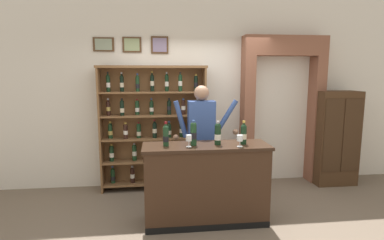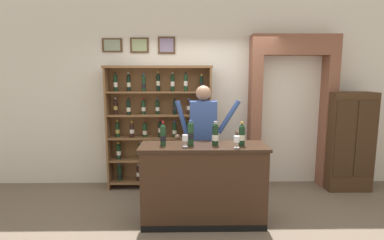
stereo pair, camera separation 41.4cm
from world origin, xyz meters
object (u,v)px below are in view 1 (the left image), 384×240
object	(u,v)px
side_cabinet	(335,138)
wine_glass_spare	(189,138)
wine_shelf	(153,125)
shopkeeper	(202,132)
tasting_counter	(206,184)
wine_glass_left	(240,139)
tasting_bottle_prosecco	(244,134)
tasting_bottle_rosso	(193,133)
tasting_bottle_riserva	(218,133)
tasting_bottle_chianti	(166,135)

from	to	relation	value
side_cabinet	wine_glass_spare	world-z (taller)	side_cabinet
wine_shelf	side_cabinet	bearing A→B (deg)	-2.50
wine_shelf	wine_glass_spare	distance (m)	1.44
shopkeeper	tasting_counter	bearing A→B (deg)	-92.59
side_cabinet	wine_glass_left	distance (m)	2.47
tasting_counter	tasting_bottle_prosecco	world-z (taller)	tasting_bottle_prosecco
tasting_bottle_rosso	tasting_bottle_riserva	xyz separation A→B (m)	(0.31, 0.00, -0.01)
tasting_bottle_chianti	tasting_bottle_prosecco	size ratio (longest dim) A/B	1.01
wine_shelf	side_cabinet	size ratio (longest dim) A/B	1.26
tasting_bottle_chianti	wine_glass_left	xyz separation A→B (m)	(0.90, -0.15, -0.03)
shopkeeper	tasting_bottle_prosecco	size ratio (longest dim) A/B	5.82
tasting_bottle_riserva	wine_glass_left	xyz separation A→B (m)	(0.25, -0.15, -0.04)
tasting_counter	tasting_bottle_chianti	size ratio (longest dim) A/B	5.27
tasting_bottle_rosso	side_cabinet	bearing A→B (deg)	23.78
tasting_bottle_rosso	tasting_bottle_prosecco	bearing A→B (deg)	-1.13
tasting_counter	tasting_bottle_chianti	xyz separation A→B (m)	(-0.51, 0.00, 0.65)
tasting_bottle_rosso	tasting_bottle_chianti	bearing A→B (deg)	178.22
tasting_bottle_riserva	wine_glass_left	distance (m)	0.29
tasting_bottle_riserva	tasting_bottle_rosso	bearing A→B (deg)	-179.25
wine_glass_spare	shopkeeper	bearing A→B (deg)	68.89
tasting_bottle_rosso	tasting_bottle_prosecco	xyz separation A→B (m)	(0.64, -0.01, -0.02)
tasting_bottle_prosecco	wine_glass_spare	xyz separation A→B (m)	(-0.71, -0.06, -0.03)
wine_glass_left	tasting_counter	bearing A→B (deg)	158.82
shopkeeper	tasting_bottle_chianti	distance (m)	0.79
wine_glass_spare	tasting_bottle_riserva	bearing A→B (deg)	12.04
shopkeeper	tasting_bottle_riserva	world-z (taller)	shopkeeper
tasting_counter	tasting_bottle_rosso	size ratio (longest dim) A/B	5.05
tasting_bottle_chianti	wine_shelf	bearing A→B (deg)	97.29
tasting_bottle_chianti	tasting_bottle_riserva	world-z (taller)	tasting_bottle_chianti
wine_glass_left	tasting_bottle_riserva	bearing A→B (deg)	149.02
tasting_bottle_rosso	tasting_bottle_riserva	bearing A→B (deg)	0.75
side_cabinet	shopkeeper	distance (m)	2.52
wine_shelf	tasting_bottle_riserva	xyz separation A→B (m)	(0.82, -1.29, 0.10)
wine_glass_spare	tasting_bottle_chianti	bearing A→B (deg)	162.55
shopkeeper	tasting_bottle_rosso	distance (m)	0.63
side_cabinet	wine_glass_left	world-z (taller)	side_cabinet
tasting_bottle_chianti	tasting_bottle_riserva	xyz separation A→B (m)	(0.65, -0.01, 0.01)
tasting_counter	tasting_bottle_chianti	bearing A→B (deg)	179.73
tasting_counter	tasting_bottle_rosso	xyz separation A→B (m)	(-0.16, -0.01, 0.67)
shopkeeper	tasting_bottle_prosecco	distance (m)	0.76
tasting_bottle_chianti	tasting_bottle_rosso	size ratio (longest dim) A/B	0.96
wine_shelf	shopkeeper	world-z (taller)	wine_shelf
side_cabinet	shopkeeper	world-z (taller)	shopkeeper
wine_shelf	wine_glass_left	xyz separation A→B (m)	(1.06, -1.44, 0.06)
tasting_bottle_chianti	side_cabinet	bearing A→B (deg)	21.10
tasting_counter	wine_glass_spare	bearing A→B (deg)	-159.85
side_cabinet	tasting_bottle_chianti	world-z (taller)	side_cabinet
wine_glass_left	wine_shelf	bearing A→B (deg)	126.49
side_cabinet	wine_glass_left	size ratio (longest dim) A/B	11.06
tasting_bottle_rosso	wine_glass_spare	size ratio (longest dim) A/B	2.12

